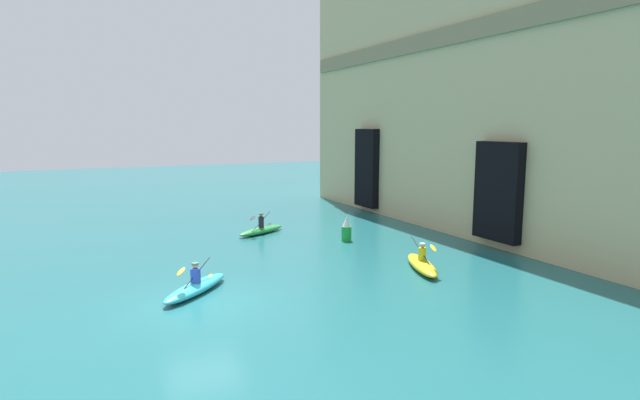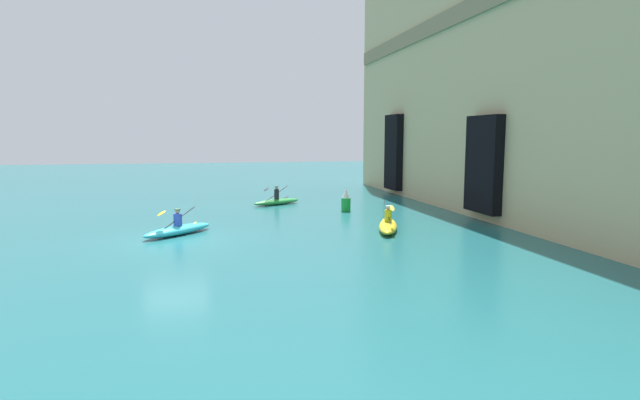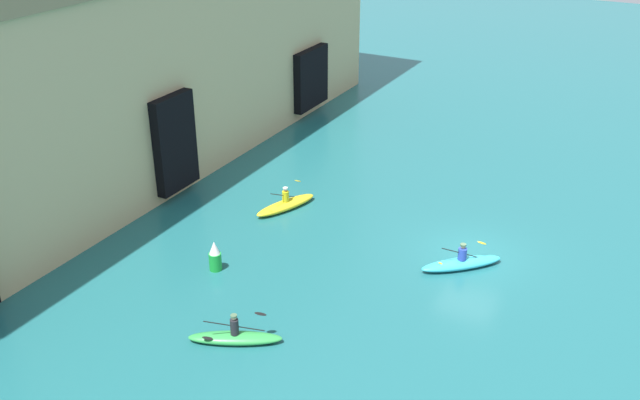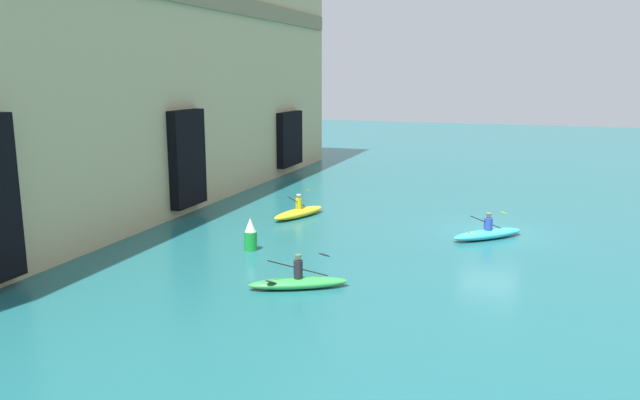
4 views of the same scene
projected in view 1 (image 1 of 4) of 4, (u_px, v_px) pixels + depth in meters
ground_plane at (202, 305)px, 16.32m from camera, size 120.00×120.00×0.00m
cliff_bluff at (575, 71)px, 23.68m from camera, size 40.33×7.99×16.80m
kayak_cyan at (196, 287)px, 17.45m from camera, size 2.96×3.05×1.13m
kayak_green at (261, 230)px, 27.14m from camera, size 2.10×3.21×1.13m
kayak_yellow at (422, 264)px, 20.27m from camera, size 3.38×1.92×1.25m
marker_buoy at (346, 229)px, 25.39m from camera, size 0.51×0.51×1.29m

